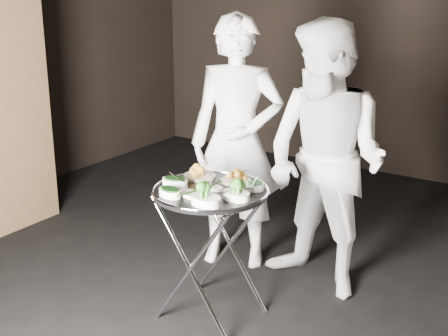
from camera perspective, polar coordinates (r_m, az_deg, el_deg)
The scene contains 16 objects.
floor at distance 4.11m, azimuth -0.94°, elevation -13.76°, with size 6.00×7.00×0.05m, color black.
wall_back at distance 6.75m, azimuth 16.44°, elevation 11.70°, with size 6.00×0.05×3.00m, color black.
tray_stand at distance 3.90m, azimuth -1.22°, elevation -7.29°, with size 0.57×0.48×0.84m.
serving_tray at distance 3.76m, azimuth -1.26°, elevation -2.12°, with size 0.71×0.71×0.04m.
potato_plate_a at distance 3.96m, azimuth -2.26°, elevation -0.43°, with size 0.21×0.21×0.07m.
potato_plate_b at distance 3.88m, azimuth 1.10°, elevation -0.87°, with size 0.19×0.19×0.07m.
greens_bowl at distance 3.74m, azimuth 2.85°, elevation -1.59°, with size 0.11×0.11×0.06m.
asparagus_plate_a at distance 3.76m, azimuth -1.16°, elevation -1.71°, with size 0.16×0.10×0.03m.
asparagus_plate_b at distance 3.65m, azimuth -2.97°, elevation -2.32°, with size 0.21×0.15×0.04m.
spinach_bowl_a at distance 3.82m, azimuth -4.51°, elevation -1.18°, with size 0.18×0.12×0.07m.
spinach_bowl_b at distance 3.65m, azimuth -4.97°, elevation -2.14°, with size 0.18×0.14×0.07m.
broccoli_bowl_a at distance 3.59m, azimuth 1.11°, elevation -2.36°, with size 0.19×0.15×0.07m.
broccoli_bowl_b at distance 3.51m, azimuth -1.67°, elevation -2.79°, with size 0.22×0.18×0.08m.
serving_utensils at distance 3.78m, azimuth -0.47°, elevation -0.97°, with size 0.59×0.45×0.01m.
waiter_left at distance 4.51m, azimuth 1.17°, elevation 2.32°, with size 0.67×0.44×1.85m, color white.
waiter_right at distance 4.14m, azimuth 9.26°, elevation 0.63°, with size 0.89×0.70×1.84m, color white.
Camera 1 is at (1.98, -2.89, 2.11)m, focal length 50.00 mm.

